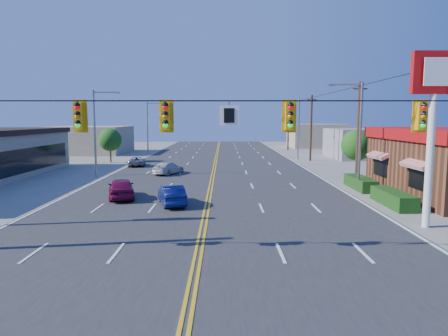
{
  "coord_description": "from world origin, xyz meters",
  "views": [
    {
      "loc": [
        0.98,
        -15.23,
        5.3
      ],
      "look_at": [
        1.02,
        10.2,
        2.2
      ],
      "focal_mm": 32.0,
      "sensor_mm": 36.0,
      "label": 1
    }
  ],
  "objects_px": {
    "car_magenta": "(121,189)",
    "car_blue": "(172,196)",
    "signal_span": "(194,130)",
    "car_silver": "(137,162)",
    "kfc_pylon": "(433,104)",
    "car_white": "(168,169)"
  },
  "relations": [
    {
      "from": "car_blue",
      "to": "car_silver",
      "type": "height_order",
      "value": "car_blue"
    },
    {
      "from": "car_magenta",
      "to": "signal_span",
      "type": "bearing_deg",
      "value": 101.7
    },
    {
      "from": "kfc_pylon",
      "to": "car_white",
      "type": "distance_m",
      "value": 25.0
    },
    {
      "from": "car_white",
      "to": "kfc_pylon",
      "type": "bearing_deg",
      "value": 153.54
    },
    {
      "from": "car_blue",
      "to": "car_silver",
      "type": "distance_m",
      "value": 21.69
    },
    {
      "from": "kfc_pylon",
      "to": "car_white",
      "type": "xyz_separation_m",
      "value": [
        -15.35,
        18.97,
        -5.47
      ]
    },
    {
      "from": "car_white",
      "to": "signal_span",
      "type": "bearing_deg",
      "value": 124.99
    },
    {
      "from": "signal_span",
      "to": "car_magenta",
      "type": "height_order",
      "value": "signal_span"
    },
    {
      "from": "car_magenta",
      "to": "car_blue",
      "type": "height_order",
      "value": "car_magenta"
    },
    {
      "from": "car_blue",
      "to": "car_white",
      "type": "relative_size",
      "value": 0.94
    },
    {
      "from": "signal_span",
      "to": "car_blue",
      "type": "bearing_deg",
      "value": 103.08
    },
    {
      "from": "signal_span",
      "to": "kfc_pylon",
      "type": "xyz_separation_m",
      "value": [
        11.12,
        4.0,
        1.16
      ]
    },
    {
      "from": "signal_span",
      "to": "kfc_pylon",
      "type": "bearing_deg",
      "value": 19.78
    },
    {
      "from": "signal_span",
      "to": "car_magenta",
      "type": "distance_m",
      "value": 13.14
    },
    {
      "from": "kfc_pylon",
      "to": "car_blue",
      "type": "distance_m",
      "value": 15.16
    },
    {
      "from": "signal_span",
      "to": "car_white",
      "type": "height_order",
      "value": "signal_span"
    },
    {
      "from": "kfc_pylon",
      "to": "car_magenta",
      "type": "relative_size",
      "value": 2.1
    },
    {
      "from": "car_white",
      "to": "car_silver",
      "type": "distance_m",
      "value": 8.09
    },
    {
      "from": "signal_span",
      "to": "car_magenta",
      "type": "bearing_deg",
      "value": 117.4
    },
    {
      "from": "signal_span",
      "to": "car_magenta",
      "type": "relative_size",
      "value": 6.02
    },
    {
      "from": "signal_span",
      "to": "kfc_pylon",
      "type": "distance_m",
      "value": 11.87
    },
    {
      "from": "kfc_pylon",
      "to": "car_white",
      "type": "relative_size",
      "value": 2.15
    }
  ]
}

